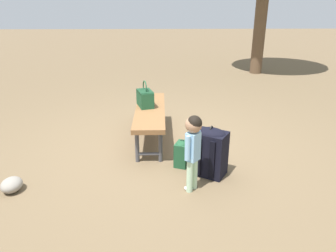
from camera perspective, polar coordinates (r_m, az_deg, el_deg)
The scene contains 7 objects.
ground_plane at distance 4.25m, azimuth -0.71°, elevation -4.11°, with size 40.00×40.00×0.00m, color brown.
park_bench at distance 4.43m, azimuth -3.18°, elevation 2.44°, with size 1.60×0.41×0.45m.
handbag at distance 4.48m, azimuth -4.11°, elevation 5.08°, with size 0.36×0.26×0.37m.
child_standing at distance 3.14m, azimuth 4.51°, elevation -2.88°, with size 0.18×0.17×0.82m.
backpack_large at distance 3.57m, azimuth 7.56°, elevation -4.35°, with size 0.40×0.43×0.58m.
backpack_small at distance 3.77m, azimuth 2.54°, elevation -4.77°, with size 0.24×0.21×0.33m.
trail_rock at distance 3.69m, azimuth -26.12°, elevation -9.39°, with size 0.24×0.21×0.15m.
Camera 1 is at (3.84, -0.06, 1.82)m, focal length 34.17 mm.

